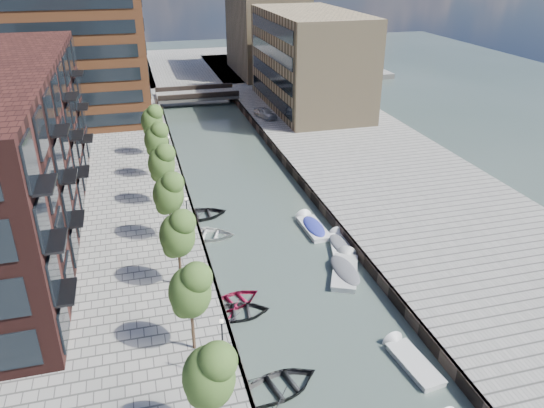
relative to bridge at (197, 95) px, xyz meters
name	(u,v)px	position (x,y,z in m)	size (l,w,h in m)	color
water	(236,174)	(0.00, -32.00, -1.39)	(300.00, 300.00, 0.00)	#38473F
quay_right	(367,157)	(16.00, -32.00, -0.89)	(20.00, 140.00, 1.00)	gray
quay_wall_left	(182,175)	(-6.10, -32.00, -0.89)	(0.25, 140.00, 1.00)	#332823
quay_wall_right	(288,165)	(6.10, -32.00, -0.89)	(0.25, 140.00, 1.00)	#332823
far_closure	(179,67)	(0.00, 28.00, -0.89)	(80.00, 40.00, 1.00)	gray
apartment_block	(17,153)	(-20.00, -42.00, 6.61)	(8.00, 38.00, 14.00)	black
tower	(70,7)	(-17.00, -7.00, 14.61)	(18.00, 18.00, 30.00)	brown
tan_block_near	(310,60)	(16.00, -10.00, 6.61)	(12.00, 25.00, 14.00)	#947D5B
tan_block_far	(266,30)	(16.00, 16.00, 7.61)	(12.00, 20.00, 16.00)	#947D5B
bridge	(197,95)	(0.00, 0.00, 0.00)	(13.00, 6.00, 1.30)	gray
tree_0	(209,374)	(-8.50, -68.00, 3.92)	(2.50, 2.50, 5.95)	#382619
tree_1	(190,289)	(-8.50, -61.00, 3.92)	(2.50, 2.50, 5.95)	#382619
tree_2	(177,232)	(-8.50, -54.00, 3.92)	(2.50, 2.50, 5.95)	#382619
tree_3	(168,192)	(-8.50, -47.00, 3.92)	(2.50, 2.50, 5.95)	#382619
tree_4	(161,162)	(-8.50, -40.00, 3.92)	(2.50, 2.50, 5.95)	#382619
tree_5	(156,138)	(-8.50, -33.00, 3.92)	(2.50, 2.50, 5.95)	#382619
tree_6	(152,120)	(-8.50, -26.00, 3.92)	(2.50, 2.50, 5.95)	#382619
lamp_0	(223,343)	(-7.20, -64.00, 2.12)	(0.24, 0.24, 4.12)	black
lamp_1	(187,215)	(-7.20, -48.00, 2.12)	(0.24, 0.24, 4.12)	black
lamp_2	(169,150)	(-7.20, -32.00, 2.12)	(0.24, 0.24, 4.12)	black
sloop_0	(238,315)	(-5.03, -57.30, -1.39)	(3.20, 4.48, 0.93)	black
sloop_1	(280,390)	(-4.13, -64.76, -1.39)	(3.55, 4.97, 1.03)	black
sloop_2	(235,303)	(-4.99, -55.87, -1.39)	(2.91, 4.07, 0.84)	maroon
sloop_3	(207,237)	(-5.40, -45.73, -1.39)	(3.47, 4.85, 1.01)	silver
sloop_4	(201,217)	(-5.40, -41.69, -1.39)	(3.61, 5.06, 1.05)	black
motorboat_1	(340,244)	(5.32, -50.26, -1.21)	(2.69, 4.79, 1.51)	white
motorboat_2	(409,359)	(4.24, -64.44, -1.30)	(2.05, 4.69, 1.51)	silver
motorboat_3	(312,226)	(4.07, -46.57, -1.19)	(1.94, 5.07, 1.67)	white
motorboat_4	(345,269)	(4.24, -54.08, -1.17)	(3.92, 5.66, 1.80)	#BABAB8
car	(265,113)	(7.94, -14.52, 0.33)	(1.69, 4.21, 1.44)	silver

